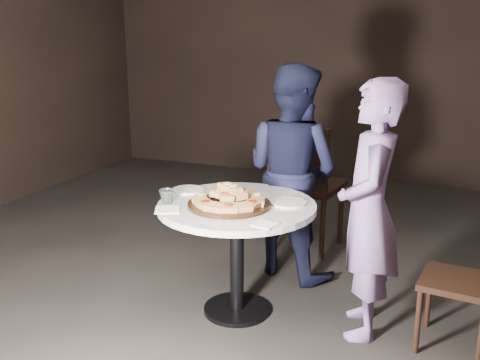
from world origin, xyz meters
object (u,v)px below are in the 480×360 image
(chair_far, at_px, (304,179))
(diner_teal, at_px, (369,211))
(diner_navy, at_px, (292,172))
(water_glass, at_px, (167,196))
(serving_board, at_px, (229,204))
(chair_right, at_px, (475,275))
(focaccia_pile, at_px, (230,197))
(table, at_px, (237,224))

(chair_far, relative_size, diner_teal, 0.70)
(chair_far, relative_size, diner_navy, 0.69)
(water_glass, height_order, diner_navy, diner_navy)
(diner_teal, bearing_deg, diner_navy, -145.96)
(serving_board, bearing_deg, chair_right, 5.70)
(chair_far, xyz_separation_m, diner_navy, (0.01, -0.39, 0.15))
(focaccia_pile, xyz_separation_m, chair_right, (1.33, 0.13, -0.31))
(table, xyz_separation_m, chair_far, (0.11, 1.09, 0.02))
(chair_far, distance_m, diner_navy, 0.42)
(diner_navy, height_order, diner_teal, diner_navy)
(chair_far, bearing_deg, serving_board, 91.38)
(focaccia_pile, distance_m, chair_far, 1.17)
(diner_navy, xyz_separation_m, diner_teal, (0.63, -0.62, -0.02))
(diner_navy, bearing_deg, diner_teal, 156.16)
(serving_board, xyz_separation_m, water_glass, (-0.36, -0.08, 0.03))
(diner_navy, bearing_deg, serving_board, 99.99)
(focaccia_pile, height_order, water_glass, focaccia_pile)
(chair_far, bearing_deg, water_glass, 76.18)
(table, bearing_deg, serving_board, -109.06)
(table, relative_size, chair_right, 1.29)
(serving_board, relative_size, diner_navy, 0.33)
(table, bearing_deg, chair_right, 3.03)
(table, relative_size, focaccia_pile, 2.31)
(table, distance_m, chair_far, 1.09)
(chair_right, relative_size, diner_teal, 0.54)
(diner_navy, bearing_deg, chair_right, 172.90)
(serving_board, xyz_separation_m, chair_far, (0.13, 1.15, -0.12))
(diner_teal, bearing_deg, serving_board, -90.84)
(focaccia_pile, distance_m, diner_navy, 0.78)
(focaccia_pile, xyz_separation_m, chair_far, (0.13, 1.15, -0.17))
(diner_navy, distance_m, diner_teal, 0.88)
(chair_far, relative_size, chair_right, 1.31)
(table, height_order, water_glass, water_glass)
(chair_far, xyz_separation_m, chair_right, (1.20, -1.02, -0.14))
(focaccia_pile, xyz_separation_m, diner_teal, (0.77, 0.14, -0.03))
(serving_board, bearing_deg, chair_far, 83.50)
(table, relative_size, diner_teal, 0.69)
(chair_right, relative_size, diner_navy, 0.52)
(chair_right, xyz_separation_m, diner_teal, (-0.56, 0.01, 0.28))
(table, xyz_separation_m, diner_teal, (0.75, 0.08, 0.15))
(chair_far, height_order, diner_teal, diner_teal)
(diner_teal, bearing_deg, chair_far, -158.83)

